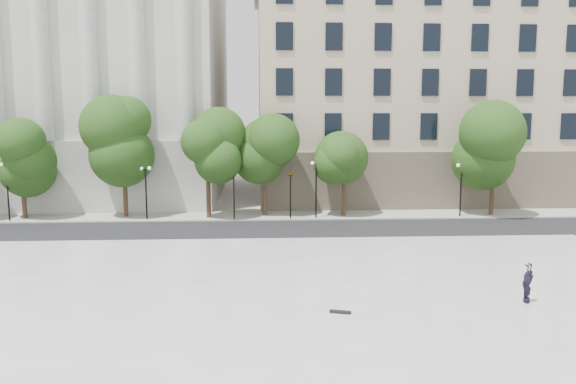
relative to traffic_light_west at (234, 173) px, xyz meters
name	(u,v)px	position (x,y,z in m)	size (l,w,h in m)	color
ground	(211,333)	(0.05, -22.30, -3.67)	(160.00, 160.00, 0.00)	beige
plaza	(216,301)	(0.05, -19.30, -3.45)	(44.00, 22.00, 0.45)	silver
street	(232,232)	(0.05, -4.30, -3.66)	(60.00, 8.00, 0.02)	black
far_sidewalk	(236,216)	(0.05, 1.70, -3.61)	(60.00, 4.00, 0.12)	#B5B1A7
building_west	(71,66)	(-16.95, 16.27, 9.21)	(31.50, 27.65, 25.60)	silver
building_east	(430,85)	(20.05, 16.61, 7.47)	(36.00, 26.15, 23.00)	tan
traffic_light_west	(234,173)	(0.00, 0.00, 0.00)	(0.90, 1.71, 4.18)	black
traffic_light_east	(291,172)	(4.33, 0.00, 0.09)	(0.46, 1.91, 4.27)	black
person_lying	(526,297)	(12.84, -20.90, -3.00)	(0.59, 0.39, 1.63)	black
skateboard	(340,312)	(5.02, -21.69, -3.18)	(0.84, 0.21, 0.09)	black
street_trees	(208,151)	(-2.04, 1.23, 1.57)	(46.50, 5.04, 7.84)	#382619
lamp_posts	(235,181)	(0.06, 0.30, -0.65)	(35.63, 0.28, 4.53)	black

